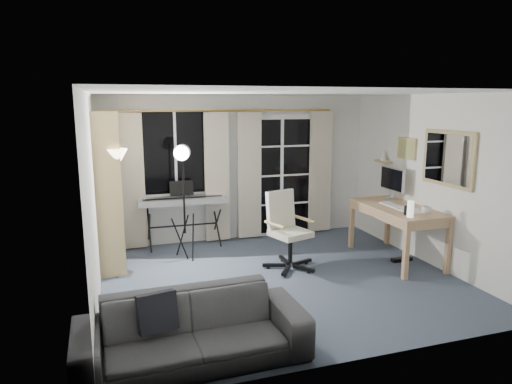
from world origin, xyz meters
TOP-DOWN VIEW (x-y plane):
  - floor at (0.00, 0.00)m, footprint 4.50×4.00m
  - window at (-1.05, 1.97)m, footprint 1.20×0.08m
  - french_door at (0.75, 1.97)m, footprint 1.32×0.09m
  - curtains at (-0.14, 1.88)m, footprint 3.60×0.07m
  - bookshelf at (-2.13, 1.22)m, footprint 0.35×1.01m
  - torchiere_lamp at (-1.95, 0.80)m, footprint 0.34×0.34m
  - keyboard_piano at (-0.99, 1.70)m, footprint 1.39×0.69m
  - studio_light at (-1.07, 1.14)m, footprint 0.37×0.38m
  - office_chair at (0.23, 0.45)m, footprint 0.75×0.71m
  - desk at (1.88, 0.20)m, footprint 0.75×1.50m
  - monitor at (2.08, 0.65)m, footprint 0.19×0.58m
  - desk_clutter at (1.81, -0.03)m, footprint 0.47×0.91m
  - mug at (1.98, -0.30)m, footprint 0.13×0.10m
  - wall_mirror at (2.22, -0.35)m, footprint 0.04×0.94m
  - framed_print at (2.23, 0.55)m, footprint 0.03×0.42m
  - wall_shelf at (2.16, 1.05)m, footprint 0.16×0.30m
  - sofa at (-1.44, -1.55)m, footprint 2.04×0.63m

SIDE VIEW (x-z plane):
  - floor at x=0.00m, z-range -0.02..0.00m
  - sofa at x=-1.44m, z-range 0.00..0.80m
  - desk_clutter at x=1.81m, z-range 0.12..1.14m
  - office_chair at x=0.23m, z-range 0.09..1.17m
  - desk at x=1.88m, z-range 0.30..1.10m
  - keyboard_piano at x=-0.99m, z-range 0.26..1.26m
  - mug at x=1.98m, z-range 0.80..0.93m
  - french_door at x=0.75m, z-range -0.03..2.08m
  - bookshelf at x=-2.13m, z-range -0.06..2.11m
  - curtains at x=-0.14m, z-range 0.03..2.16m
  - monitor at x=2.08m, z-range 0.85..1.36m
  - torchiere_lamp at x=-1.95m, z-range 0.52..2.22m
  - studio_light at x=-1.07m, z-range 0.52..2.26m
  - wall_shelf at x=2.16m, z-range 1.32..1.50m
  - window at x=-1.05m, z-range 0.80..2.20m
  - wall_mirror at x=2.22m, z-range 1.18..1.92m
  - framed_print at x=2.23m, z-range 1.44..1.76m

